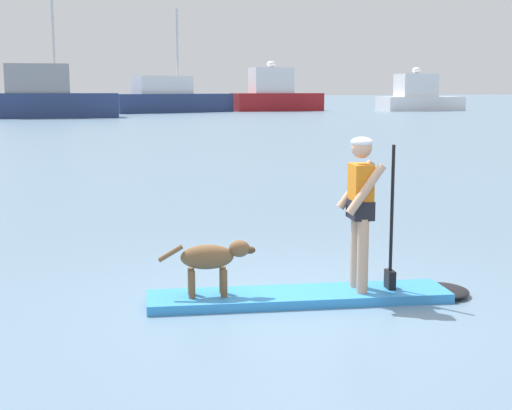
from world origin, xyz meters
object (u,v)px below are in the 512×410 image
moored_boat_outer (170,99)px  dog (212,259)px  moored_boat_starboard (419,97)px  moored_boat_center (46,98)px  paddleboard (320,296)px  moored_boat_far_port (275,95)px  person_paddler (362,203)px

moored_boat_outer → dog: bearing=-110.4°
moored_boat_starboard → moored_boat_outer: bearing=165.6°
dog → moored_boat_center: 52.27m
dog → moored_boat_starboard: moored_boat_starboard is taller
dog → paddleboard: bearing=-19.1°
moored_boat_center → moored_boat_far_port: bearing=17.5°
moored_boat_center → moored_boat_starboard: bearing=2.3°
paddleboard → dog: 1.24m
dog → moored_boat_starboard: 70.50m
moored_boat_outer → person_paddler: bearing=-108.9°
dog → moored_boat_outer: bearing=69.6°
moored_boat_center → person_paddler: bearing=-98.2°
moored_boat_outer → moored_boat_far_port: size_ratio=1.33×
dog → moored_boat_far_port: size_ratio=0.11×
paddleboard → moored_boat_outer: (20.93, 59.62, 1.25)m
moored_boat_far_port → moored_boat_starboard: moored_boat_far_port is taller
moored_boat_center → moored_boat_outer: size_ratio=0.87×
moored_boat_starboard → person_paddler: bearing=-130.1°
paddleboard → moored_boat_center: 52.48m
moored_boat_far_port → paddleboard: bearing=-118.4°
moored_boat_center → moored_boat_outer: bearing=30.8°
moored_boat_outer → moored_boat_far_port: moored_boat_outer is taller
paddleboard → dog: dog is taller
moored_boat_center → paddleboard: bearing=-98.7°
moored_boat_center → moored_boat_starboard: size_ratio=1.21×
moored_boat_center → moored_boat_outer: 15.17m
moored_boat_center → moored_boat_starboard: 37.56m
paddleboard → person_paddler: size_ratio=2.14×
moored_boat_center → moored_boat_far_port: moored_boat_center is taller
paddleboard → dog: (-1.09, 0.38, 0.44)m
moored_boat_center → moored_boat_far_port: size_ratio=1.16×
person_paddler → moored_boat_starboard: moored_boat_starboard is taller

